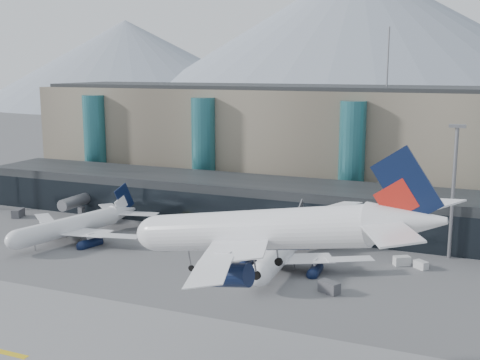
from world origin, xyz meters
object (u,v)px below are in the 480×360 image
at_px(jet_parked_left, 82,218).
at_px(veh_f, 18,213).
at_px(hero_jet, 283,220).
at_px(veh_g, 421,265).
at_px(veh_d, 402,261).
at_px(lightmast_mid, 454,184).
at_px(veh_b, 155,230).
at_px(veh_c, 329,287).
at_px(jet_parked_mid, 285,242).

bearing_deg(jet_parked_left, veh_f, 85.83).
bearing_deg(veh_f, hero_jet, -139.28).
bearing_deg(veh_f, jet_parked_left, -125.89).
distance_m(hero_jet, veh_g, 55.47).
xyz_separation_m(jet_parked_left, veh_f, (-25.47, 8.31, -3.23)).
relative_size(hero_jet, veh_d, 12.71).
height_order(lightmast_mid, hero_jet, hero_jet).
relative_size(veh_b, veh_c, 0.65).
bearing_deg(veh_f, veh_c, -120.99).
bearing_deg(veh_b, veh_c, -132.12).
bearing_deg(veh_c, lightmast_mid, 83.99).
relative_size(jet_parked_left, veh_d, 11.84).
distance_m(veh_f, veh_g, 94.68).
xyz_separation_m(hero_jet, veh_f, (-85.47, 52.27, -19.35)).
xyz_separation_m(veh_b, veh_f, (-37.95, -0.85, 0.37)).
distance_m(lightmast_mid, veh_f, 100.06).
xyz_separation_m(lightmast_mid, veh_b, (-60.93, -6.48, -13.78)).
distance_m(veh_b, veh_g, 56.76).
height_order(jet_parked_left, veh_b, jet_parked_left).
distance_m(hero_jet, veh_f, 102.04).
distance_m(jet_parked_mid, veh_g, 24.80).
height_order(jet_parked_mid, veh_g, jet_parked_mid).
height_order(lightmast_mid, jet_parked_mid, lightmast_mid).
distance_m(jet_parked_mid, veh_b, 34.62).
height_order(lightmast_mid, veh_f, lightmast_mid).
height_order(jet_parked_left, jet_parked_mid, jet_parked_left).
height_order(jet_parked_mid, veh_c, jet_parked_mid).
relative_size(veh_b, veh_f, 0.61).
bearing_deg(veh_c, veh_b, -178.44).
distance_m(jet_parked_left, jet_parked_mid, 45.68).
bearing_deg(lightmast_mid, jet_parked_left, -167.98).
height_order(jet_parked_mid, veh_f, jet_parked_mid).
xyz_separation_m(lightmast_mid, veh_g, (-4.21, -8.54, -13.69)).
distance_m(veh_d, veh_f, 91.18).
relative_size(veh_d, veh_f, 0.82).
xyz_separation_m(veh_d, veh_f, (-91.18, 0.56, 0.17)).
xyz_separation_m(jet_parked_left, veh_g, (69.21, 7.09, -3.51)).
relative_size(jet_parked_left, veh_c, 10.20).
xyz_separation_m(hero_jet, veh_b, (-47.52, 53.11, -19.72)).
xyz_separation_m(jet_parked_mid, veh_d, (20.03, 7.74, -3.32)).
bearing_deg(hero_jet, veh_c, 102.71).
relative_size(jet_parked_left, veh_b, 15.77).
bearing_deg(veh_g, jet_parked_mid, -125.37).
relative_size(hero_jet, veh_f, 10.39).
bearing_deg(veh_c, veh_g, 81.50).
relative_size(hero_jet, veh_b, 16.93).
bearing_deg(jet_parked_left, veh_d, -69.38).
xyz_separation_m(jet_parked_mid, veh_b, (-33.20, 9.14, -3.52)).
bearing_deg(veh_d, veh_g, -43.62).
bearing_deg(veh_f, lightmast_mid, -103.60).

